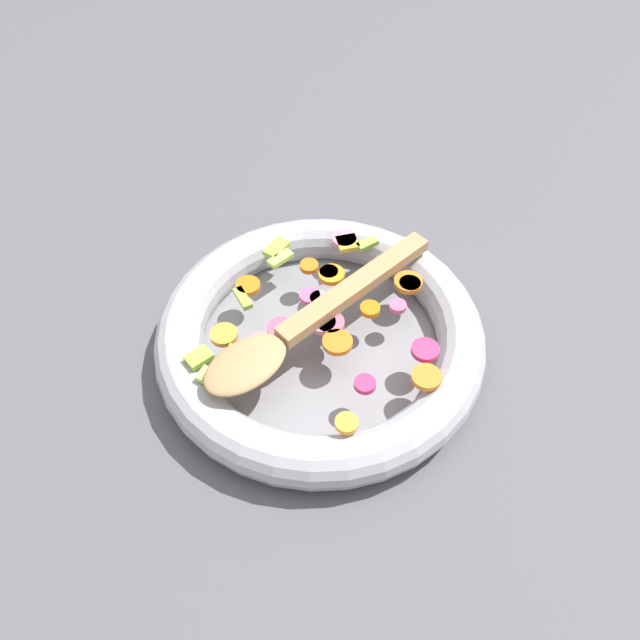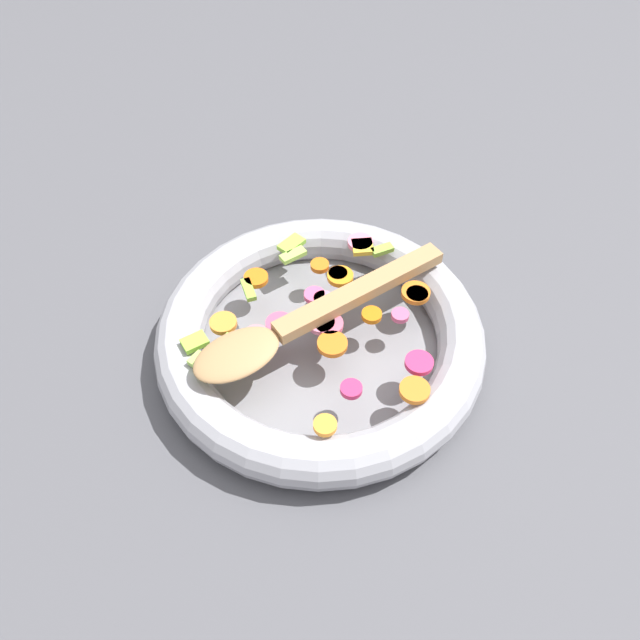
{
  "view_description": "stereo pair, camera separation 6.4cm",
  "coord_description": "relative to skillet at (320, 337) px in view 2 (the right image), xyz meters",
  "views": [
    {
      "loc": [
        -0.39,
        0.14,
        0.54
      ],
      "look_at": [
        0.0,
        0.0,
        0.05
      ],
      "focal_mm": 35.0,
      "sensor_mm": 36.0,
      "label": 1
    },
    {
      "loc": [
        -0.41,
        0.08,
        0.54
      ],
      "look_at": [
        0.0,
        0.0,
        0.05
      ],
      "focal_mm": 35.0,
      "sensor_mm": 36.0,
      "label": 2
    }
  ],
  "objects": [
    {
      "name": "wooden_spoon",
      "position": [
        -0.01,
        0.02,
        0.04
      ],
      "size": [
        0.15,
        0.29,
        0.01
      ],
      "color": "#A87F51",
      "rests_on": "chopped_vegetables"
    },
    {
      "name": "ground_plane",
      "position": [
        0.0,
        0.0,
        -0.02
      ],
      "size": [
        4.0,
        4.0,
        0.0
      ],
      "primitive_type": "plane",
      "color": "#4C4C51"
    },
    {
      "name": "skillet",
      "position": [
        0.0,
        0.0,
        0.0
      ],
      "size": [
        0.35,
        0.35,
        0.05
      ],
      "color": "slate",
      "rests_on": "ground_plane"
    },
    {
      "name": "chopped_vegetables",
      "position": [
        0.01,
        -0.0,
        0.03
      ],
      "size": [
        0.27,
        0.27,
        0.01
      ],
      "color": "orange",
      "rests_on": "skillet"
    }
  ]
}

